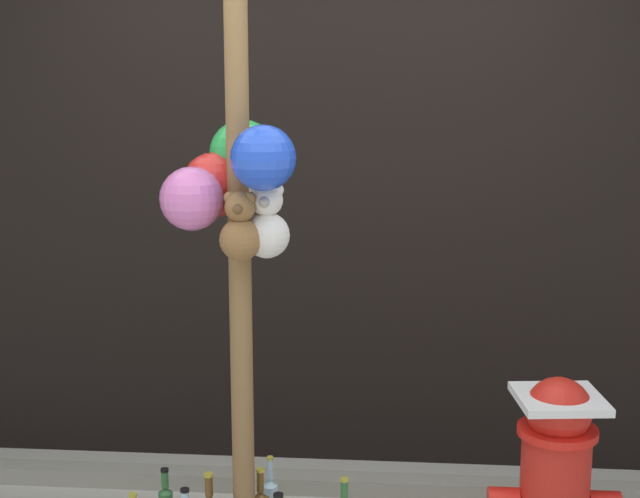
{
  "coord_description": "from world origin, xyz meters",
  "views": [
    {
      "loc": [
        0.36,
        -2.83,
        1.94
      ],
      "look_at": [
        0.09,
        0.39,
        1.3
      ],
      "focal_mm": 51.07,
      "sensor_mm": 36.0,
      "label": 1
    }
  ],
  "objects": [
    {
      "name": "building_wall",
      "position": [
        0.0,
        1.56,
        1.99
      ],
      "size": [
        10.0,
        0.2,
        3.97
      ],
      "color": "black",
      "rests_on": "ground_plane"
    },
    {
      "name": "fire_hydrant",
      "position": [
        0.97,
        0.38,
        0.43
      ],
      "size": [
        0.49,
        0.34,
        0.83
      ],
      "color": "red",
      "rests_on": "ground_plane"
    },
    {
      "name": "memorial_post",
      "position": [
        -0.22,
        0.41,
        1.64
      ],
      "size": [
        0.56,
        0.56,
        2.83
      ],
      "color": "olive",
      "rests_on": "ground_plane"
    },
    {
      "name": "curb_strip",
      "position": [
        0.0,
        1.1,
        0.04
      ],
      "size": [
        8.0,
        0.12,
        0.08
      ],
      "primitive_type": "cube",
      "color": "gray",
      "rests_on": "ground_plane"
    }
  ]
}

